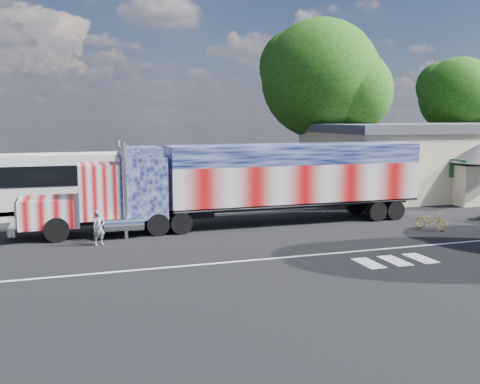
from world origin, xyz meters
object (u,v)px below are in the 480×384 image
object	(u,v)px
semi_truck	(249,181)
coach_bus	(111,182)
tree_far_ne	(460,97)
woman	(99,228)
tree_ne_a	(323,80)
bicycle	(432,221)

from	to	relation	value
semi_truck	coach_bus	xyz separation A→B (m)	(-6.67, 5.79, -0.47)
semi_truck	tree_far_ne	xyz separation A→B (m)	(25.69, 15.06, 5.23)
woman	tree_ne_a	xyz separation A→B (m)	(17.94, 14.24, 7.78)
semi_truck	woman	world-z (taller)	semi_truck
semi_truck	woman	size ratio (longest dim) A/B	13.52
tree_ne_a	tree_far_ne	world-z (taller)	tree_ne_a
tree_ne_a	coach_bus	bearing A→B (deg)	-159.99
coach_bus	tree_ne_a	world-z (taller)	tree_ne_a
woman	coach_bus	bearing A→B (deg)	61.69
bicycle	semi_truck	bearing A→B (deg)	127.45
woman	bicycle	world-z (taller)	woman
coach_bus	bicycle	size ratio (longest dim) A/B	7.29
bicycle	tree_ne_a	size ratio (longest dim) A/B	0.13
bicycle	tree_far_ne	size ratio (longest dim) A/B	0.15
coach_bus	bicycle	bearing A→B (deg)	-32.85
coach_bus	tree_far_ne	size ratio (longest dim) A/B	1.10
coach_bus	tree_far_ne	distance (m)	34.14
semi_truck	coach_bus	distance (m)	8.84
tree_ne_a	semi_truck	bearing A→B (deg)	-130.34
bicycle	tree_ne_a	bearing A→B (deg)	56.95
tree_ne_a	tree_far_ne	xyz separation A→B (m)	(15.59, 3.17, -1.00)
bicycle	tree_ne_a	world-z (taller)	tree_ne_a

